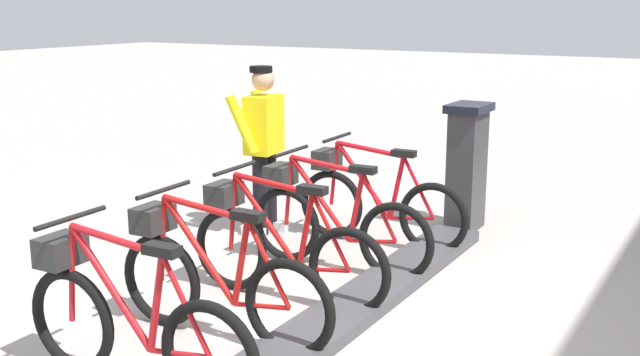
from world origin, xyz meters
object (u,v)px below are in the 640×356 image
at_px(bike_docked_1, 331,221).
at_px(bike_docked_4, 127,321).
at_px(payment_kiosk, 467,165).
at_px(worker_near_rack, 263,144).
at_px(bike_docked_0, 373,200).
at_px(bike_docked_2, 279,246).
at_px(bike_docked_3, 213,279).

height_order(bike_docked_1, bike_docked_4, same).
distance_m(payment_kiosk, worker_near_rack, 2.05).
xyz_separation_m(bike_docked_0, worker_near_rack, (1.09, 0.23, 0.48)).
xyz_separation_m(bike_docked_4, worker_near_rack, (1.09, -2.99, 0.48)).
relative_size(bike_docked_2, bike_docked_4, 1.00).
bearing_deg(bike_docked_4, bike_docked_3, -90.00).
bearing_deg(bike_docked_3, bike_docked_4, 90.00).
relative_size(bike_docked_3, bike_docked_4, 1.00).
height_order(bike_docked_2, bike_docked_3, same).
height_order(bike_docked_0, bike_docked_3, same).
xyz_separation_m(bike_docked_0, bike_docked_1, (0.00, 0.81, 0.00)).
distance_m(bike_docked_1, bike_docked_3, 1.61).
bearing_deg(bike_docked_2, worker_near_rack, -51.62).
relative_size(bike_docked_0, bike_docked_1, 1.00).
bearing_deg(payment_kiosk, bike_docked_2, 77.33).
distance_m(bike_docked_3, worker_near_rack, 2.49).
relative_size(bike_docked_0, bike_docked_3, 1.00).
xyz_separation_m(payment_kiosk, bike_docked_1, (0.57, 1.74, -0.24)).
bearing_deg(worker_near_rack, bike_docked_4, 110.05).
height_order(bike_docked_0, bike_docked_2, same).
distance_m(bike_docked_2, bike_docked_3, 0.81).
distance_m(bike_docked_1, bike_docked_2, 0.81).
bearing_deg(bike_docked_2, bike_docked_3, 90.00).
bearing_deg(payment_kiosk, bike_docked_0, 58.43).
height_order(bike_docked_1, bike_docked_3, same).
bearing_deg(bike_docked_4, bike_docked_0, -90.00).
bearing_deg(bike_docked_3, bike_docked_1, -90.00).
xyz_separation_m(bike_docked_1, bike_docked_4, (0.00, 2.42, 0.00)).
distance_m(bike_docked_0, bike_docked_3, 2.42).
distance_m(bike_docked_0, bike_docked_4, 3.23).
bearing_deg(bike_docked_1, bike_docked_3, 90.00).
bearing_deg(payment_kiosk, bike_docked_1, 71.78).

